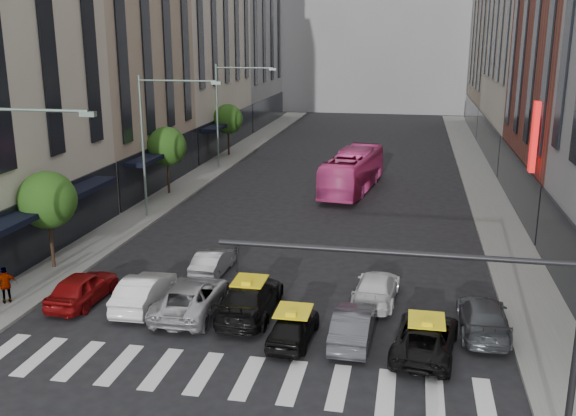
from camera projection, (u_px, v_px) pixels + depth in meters
The scene contains 25 objects.
ground at pixel (219, 399), 21.10m from camera, with size 160.00×160.00×0.00m, color black.
sidewalk_left at pixel (191, 182), 51.63m from camera, with size 3.00×96.00×0.15m, color slate.
sidewalk_right at pixel (487, 196), 47.37m from camera, with size 3.00×96.00×0.15m, color slate.
building_left_b at pixel (105, 29), 47.62m from camera, with size 8.00×16.00×24.00m, color tan.
building_left_d at pixel (237, 7), 81.88m from camera, with size 8.00×18.00×30.00m, color gray.
building_right_d at pixel (514, 13), 75.86m from camera, with size 8.00×18.00×28.00m, color tan.
tree_near at pixel (47, 200), 31.80m from camera, with size 2.88×2.88×4.95m.
tree_mid at pixel (167, 147), 46.95m from camera, with size 2.88×2.88×4.95m.
tree_far at pixel (228, 119), 62.11m from camera, with size 2.88×2.88×4.95m.
streetlamp_mid at pixel (156, 128), 40.36m from camera, with size 5.38×0.25×9.00m.
streetlamp_far at pixel (227, 102), 55.51m from camera, with size 5.38×0.25×9.00m.
traffic_signal at pixel (473, 304), 17.56m from camera, with size 10.10×0.20×6.00m.
liberty_sign at pixel (534, 137), 36.15m from camera, with size 0.30×0.70×4.00m.
car_red at pixel (82, 287), 28.50m from camera, with size 1.71×4.25×1.45m, color maroon.
car_white_front at pixel (144, 291), 28.07m from camera, with size 1.54×4.43×1.46m, color silver.
car_silver at pixel (191, 297), 27.47m from camera, with size 2.40×5.21×1.45m, color #AFAFB4.
taxi_left at pixel (250, 298), 27.24m from camera, with size 2.15×5.29×1.53m, color black.
taxi_center at pixel (293, 327), 24.88m from camera, with size 1.51×3.75×1.28m, color black.
car_grey_mid at pixel (353, 325), 24.88m from camera, with size 1.45×4.16×1.37m, color #3C3D43.
taxi_right at pixel (426, 337), 24.00m from camera, with size 2.18×4.74×1.32m, color black.
car_grey_curb at pixel (483, 317), 25.65m from camera, with size 1.90×4.67×1.36m, color #3C3F44.
car_row2_left at pixel (213, 262), 32.01m from camera, with size 1.33×3.81×1.26m, color #AFAEB4.
car_row2_right at pixel (376, 288), 28.66m from camera, with size 1.82×4.49×1.30m, color white.
bus at pixel (353, 171), 48.72m from camera, with size 2.59×11.08×3.09m, color #EC4598.
pedestrian_far at pixel (6, 285), 28.12m from camera, with size 0.97×0.40×1.65m, color gray.
Camera 1 is at (5.83, -17.93, 11.61)m, focal length 40.00 mm.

